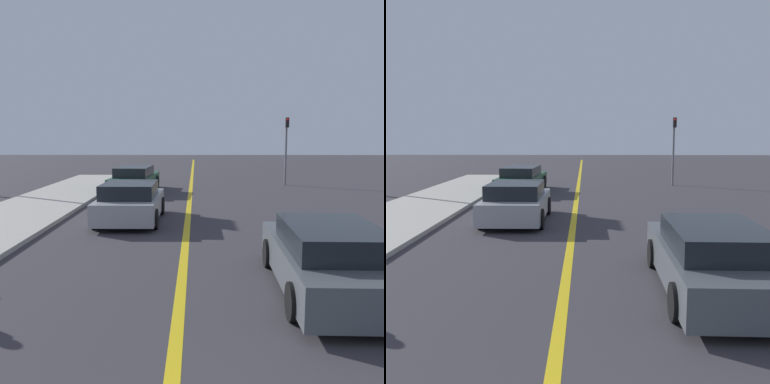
% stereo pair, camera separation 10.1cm
% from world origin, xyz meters
% --- Properties ---
extents(road_center_line, '(0.20, 60.00, 0.01)m').
position_xyz_m(road_center_line, '(0.00, 18.00, 0.00)').
color(road_center_line, gold).
rests_on(road_center_line, ground_plane).
extents(sidewalk_left, '(3.51, 28.05, 0.14)m').
position_xyz_m(sidewalk_left, '(-5.97, 14.02, 0.07)').
color(sidewalk_left, '#ADA89E').
rests_on(sidewalk_left, ground_plane).
extents(car_near_right_lane, '(2.01, 4.44, 1.27)m').
position_xyz_m(car_near_right_lane, '(2.70, 6.52, 0.62)').
color(car_near_right_lane, '#4C5156').
rests_on(car_near_right_lane, ground_plane).
extents(car_ahead_center, '(2.03, 3.95, 1.31)m').
position_xyz_m(car_ahead_center, '(-1.89, 12.86, 0.64)').
color(car_ahead_center, '#9E9EA3').
rests_on(car_ahead_center, ground_plane).
extents(car_far_distant, '(2.13, 4.79, 1.30)m').
position_xyz_m(car_far_distant, '(-2.79, 20.21, 0.64)').
color(car_far_distant, '#144728').
rests_on(car_far_distant, ground_plane).
extents(traffic_light, '(0.18, 0.40, 3.81)m').
position_xyz_m(traffic_light, '(5.36, 23.12, 2.36)').
color(traffic_light, slate).
rests_on(traffic_light, ground_plane).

